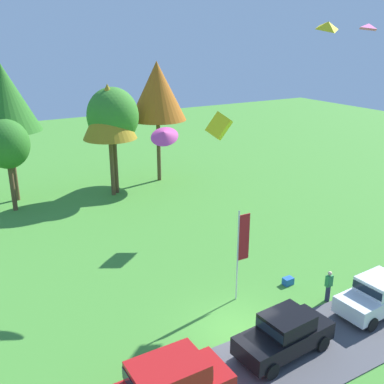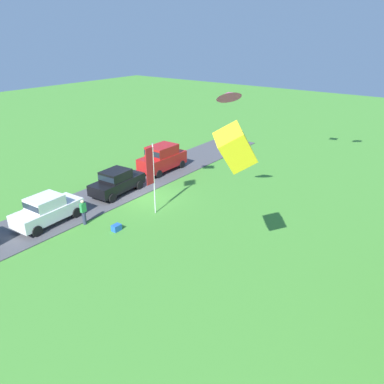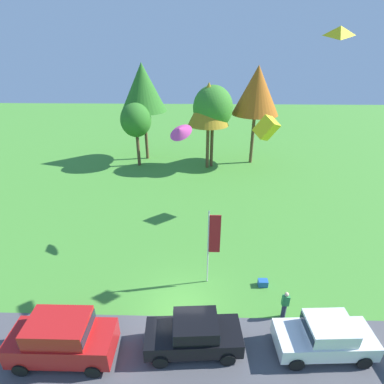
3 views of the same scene
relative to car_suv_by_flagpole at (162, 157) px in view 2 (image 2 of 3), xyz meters
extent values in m
plane|color=#478E33|center=(5.11, 2.70, -1.30)|extent=(120.00, 120.00, 0.00)
cube|color=#4C4C51|center=(5.11, 0.12, -1.27)|extent=(36.00, 4.40, 0.06)
cube|color=red|center=(0.00, 0.00, -0.35)|extent=(4.61, 1.92, 1.10)
cube|color=red|center=(0.00, 0.00, 0.62)|extent=(2.61, 1.77, 0.84)
cube|color=#19232D|center=(0.00, 0.00, 0.62)|extent=(2.66, 1.73, 0.46)
cylinder|color=black|center=(-1.56, -0.91, -0.90)|extent=(0.68, 0.24, 0.68)
cylinder|color=black|center=(-1.57, 0.90, -0.90)|extent=(0.68, 0.24, 0.68)
cylinder|color=black|center=(1.57, -0.90, -0.90)|extent=(0.68, 0.24, 0.68)
cylinder|color=black|center=(1.56, 0.91, -0.90)|extent=(0.68, 0.24, 0.68)
cube|color=black|center=(5.82, 0.55, -0.50)|extent=(4.51, 2.10, 0.80)
cube|color=black|center=(5.92, 0.56, 0.25)|extent=(2.11, 1.77, 0.70)
cube|color=#19232D|center=(5.92, 0.56, 0.25)|extent=(2.14, 1.74, 0.38)
cylinder|color=black|center=(4.39, -0.40, -0.90)|extent=(0.69, 0.29, 0.68)
cylinder|color=black|center=(4.27, 1.31, -0.90)|extent=(0.69, 0.29, 0.68)
cylinder|color=black|center=(7.37, -0.20, -0.90)|extent=(0.69, 0.29, 0.68)
cylinder|color=black|center=(7.26, 1.51, -0.90)|extent=(0.69, 0.29, 0.68)
cube|color=white|center=(11.80, 0.59, -0.50)|extent=(4.49, 2.03, 0.80)
cube|color=white|center=(11.90, 0.60, 0.25)|extent=(2.08, 1.74, 0.70)
cube|color=#19232D|center=(11.90, 0.60, 0.25)|extent=(2.12, 1.71, 0.38)
cylinder|color=black|center=(10.35, -0.34, -0.90)|extent=(0.69, 0.28, 0.68)
cylinder|color=black|center=(10.26, 1.37, -0.90)|extent=(0.69, 0.28, 0.68)
cylinder|color=black|center=(13.33, -0.18, -0.90)|extent=(0.69, 0.28, 0.68)
cylinder|color=black|center=(13.24, 1.53, -0.90)|extent=(0.69, 0.28, 0.68)
cylinder|color=#2D334C|center=(10.49, 2.50, -0.86)|extent=(0.24, 0.24, 0.88)
cube|color=#2D8E47|center=(10.49, 2.50, -0.12)|extent=(0.36, 0.22, 0.60)
sphere|color=beige|center=(10.49, 2.50, 0.30)|extent=(0.22, 0.22, 0.22)
cylinder|color=silver|center=(6.56, 5.03, 1.16)|extent=(0.08, 0.08, 4.92)
cube|color=red|center=(6.91, 5.03, 2.15)|extent=(0.64, 0.04, 2.46)
cube|color=blue|center=(9.86, 4.76, -1.10)|extent=(0.56, 0.40, 0.40)
cube|color=yellow|center=(11.01, 13.60, 5.90)|extent=(2.10, 1.77, 2.09)
cone|color=#EA4C9E|center=(4.78, 9.42, 6.77)|extent=(2.03, 2.03, 1.05)
camera|label=1|loc=(-5.58, -11.25, 11.67)|focal=42.00mm
camera|label=2|loc=(23.38, 20.73, 10.11)|focal=35.00mm
camera|label=3|loc=(6.01, -8.76, 11.69)|focal=28.00mm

